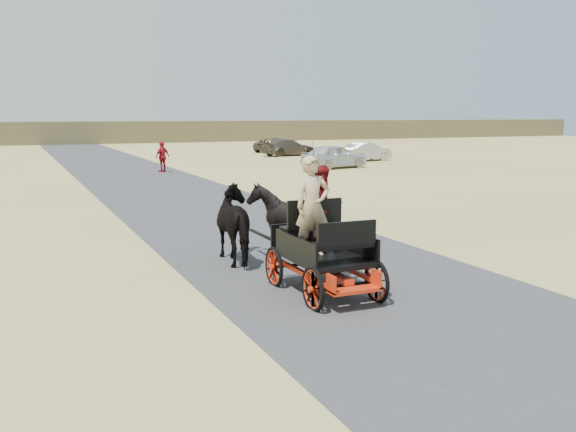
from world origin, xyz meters
name	(u,v)px	position (x,y,z in m)	size (l,w,h in m)	color
ground	(311,261)	(0.00, 0.00, 0.00)	(140.00, 140.00, 0.00)	tan
road	(311,261)	(0.00, 0.00, 0.01)	(6.00, 140.00, 0.01)	#38383A
ridge_far	(67,132)	(0.00, 62.00, 1.20)	(140.00, 6.00, 2.40)	brown
carriage	(323,274)	(-0.94, -2.44, 0.36)	(1.30, 2.40, 0.72)	black
horse_left	(240,224)	(-1.49, 0.56, 0.85)	(0.91, 2.01, 1.70)	black
horse_right	(286,221)	(-0.39, 0.56, 0.85)	(1.37, 1.54, 1.70)	black
driver_man	(312,206)	(-1.14, -2.39, 1.62)	(0.66, 0.43, 1.80)	tan
passenger_woman	(323,207)	(-0.64, -1.84, 1.51)	(0.77, 0.60, 1.58)	#660C0F
pedestrian	(162,157)	(1.87, 23.18, 0.86)	(1.01, 0.42, 1.73)	maroon
car_a	(334,156)	(11.88, 21.54, 0.73)	(1.72, 4.27, 1.46)	silver
car_b	(366,152)	(16.75, 26.08, 0.63)	(1.34, 3.83, 1.26)	#B2B2B7
car_c	(288,147)	(14.01, 33.29, 0.64)	(1.80, 4.42, 1.28)	brown
car_d	(276,145)	(14.97, 38.06, 0.60)	(1.98, 4.30, 1.19)	brown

